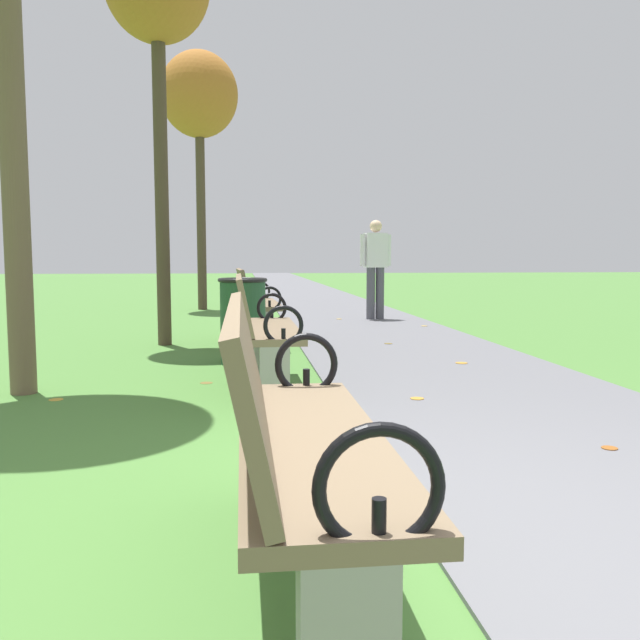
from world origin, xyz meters
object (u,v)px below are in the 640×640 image
object	(u,v)px
park_bench_1	(293,438)
park_bench_3	(255,303)
pedestrian_walking	(376,264)
trash_bin	(243,321)
tree_4	(199,98)
park_bench_2	(262,329)

from	to	relation	value
park_bench_1	park_bench_3	distance (m)	5.96
park_bench_3	pedestrian_walking	distance (m)	3.42
park_bench_1	trash_bin	world-z (taller)	park_bench_1
park_bench_1	tree_4	world-z (taller)	tree_4
park_bench_3	pedestrian_walking	xyz separation A→B (m)	(2.03, 2.72, 0.44)
park_bench_2	trash_bin	bearing A→B (deg)	96.35
park_bench_3	tree_4	distance (m)	6.50
tree_4	park_bench_3	bearing A→B (deg)	-80.03
park_bench_1	tree_4	bearing A→B (deg)	94.74
park_bench_1	park_bench_3	bearing A→B (deg)	90.00
park_bench_2	park_bench_3	distance (m)	2.83
park_bench_3	trash_bin	xyz separation A→B (m)	(-0.15, -1.51, -0.06)
park_bench_1	park_bench_3	xyz separation A→B (m)	(0.00, 5.96, 0.00)
park_bench_1	trash_bin	xyz separation A→B (m)	(-0.15, 4.45, -0.06)
park_bench_2	pedestrian_walking	world-z (taller)	pedestrian_walking
park_bench_2	pedestrian_walking	size ratio (longest dim) A/B	0.99
park_bench_1	trash_bin	distance (m)	4.46
trash_bin	pedestrian_walking	bearing A→B (deg)	62.79
park_bench_2	tree_4	size ratio (longest dim) A/B	0.32
park_bench_2	pedestrian_walking	xyz separation A→B (m)	(2.03, 5.55, 0.44)
pedestrian_walking	park_bench_2	bearing A→B (deg)	-110.05
park_bench_1	pedestrian_walking	size ratio (longest dim) A/B	0.99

